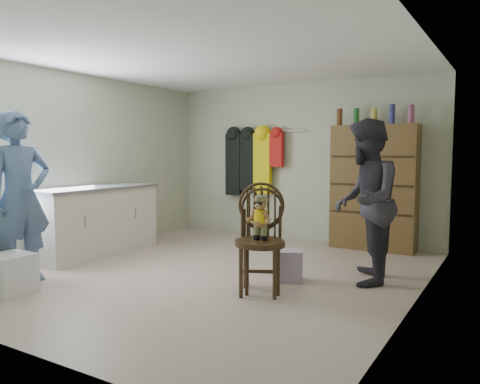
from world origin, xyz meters
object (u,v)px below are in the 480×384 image
Objects in this scene: chair_far at (262,236)px; chair_front at (260,229)px; dresser at (374,187)px; counter at (96,220)px.

chair_front is at bearing -103.01° from chair_far.
chair_front is 2.72m from dresser.
dresser is at bearing 57.93° from chair_front.
chair_front is 1.06× the size of chair_far.
counter is 2.77m from chair_far.
dresser is at bearing 51.18° from chair_far.
chair_far is at bearing -99.82° from dresser.
dresser is at bearing 35.69° from counter.
dresser reaches higher than counter.
dresser is (3.20, 2.30, 0.44)m from counter.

